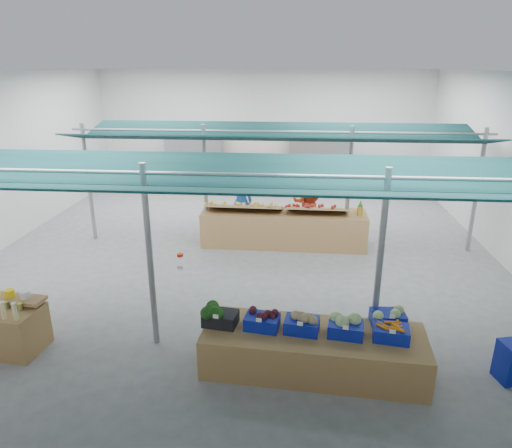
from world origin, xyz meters
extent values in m
plane|color=slate|center=(0.00, 0.00, 0.00)|extent=(13.00, 13.00, 0.00)
plane|color=silver|center=(0.00, 0.00, 4.20)|extent=(13.00, 13.00, 0.00)
plane|color=silver|center=(0.00, 6.50, 2.10)|extent=(12.00, 0.00, 12.00)
cylinder|color=gray|center=(-4.00, 0.50, 1.50)|extent=(0.10, 0.10, 3.00)
cylinder|color=gray|center=(-1.00, -4.00, 1.50)|extent=(0.10, 0.10, 3.00)
cylinder|color=gray|center=(-1.00, 0.50, 1.50)|extent=(0.10, 0.10, 3.00)
cylinder|color=gray|center=(2.50, -4.00, 1.50)|extent=(0.10, 0.10, 3.00)
cylinder|color=gray|center=(2.50, 0.50, 1.50)|extent=(0.10, 0.10, 3.00)
cylinder|color=gray|center=(5.50, 0.50, 1.50)|extent=(0.10, 0.10, 3.00)
cylinder|color=gray|center=(0.75, -4.00, 2.85)|extent=(10.00, 0.06, 0.06)
cylinder|color=gray|center=(0.75, 0.50, 2.85)|extent=(10.00, 0.06, 0.06)
cube|color=black|center=(0.75, -4.65, 2.78)|extent=(9.50, 1.28, 0.30)
cube|color=black|center=(0.75, -3.35, 2.78)|extent=(9.50, 1.28, 0.30)
cube|color=black|center=(0.75, -0.15, 2.78)|extent=(9.50, 1.28, 0.30)
cube|color=black|center=(0.75, 1.15, 2.78)|extent=(9.50, 1.28, 0.30)
cube|color=#B23F33|center=(-2.50, 6.00, 1.00)|extent=(2.00, 0.50, 2.00)
cube|color=#B23F33|center=(2.00, 6.00, 1.00)|extent=(2.00, 0.50, 2.00)
cube|color=#9B7143|center=(1.55, -4.50, 0.32)|extent=(3.32, 1.32, 0.63)
cube|color=#9B7143|center=(0.96, 0.49, 0.44)|extent=(4.09, 1.01, 0.87)
cube|color=#9B7143|center=(-0.89, 5.67, 0.47)|extent=(5.32, 1.34, 0.95)
imported|color=#18499D|center=(-0.24, 1.59, 0.82)|extent=(0.60, 0.40, 1.63)
imported|color=#992C12|center=(1.56, 1.59, 0.82)|extent=(0.80, 0.63, 1.63)
cube|color=black|center=(0.15, -4.40, 0.73)|extent=(0.55, 0.42, 0.20)
cube|color=white|center=(0.12, -4.62, 0.89)|extent=(0.08, 0.02, 0.06)
cube|color=#0D1C94|center=(0.79, -4.45, 0.73)|extent=(0.55, 0.42, 0.20)
cube|color=white|center=(0.75, -4.67, 0.89)|extent=(0.08, 0.02, 0.06)
cube|color=#0D1C94|center=(1.37, -4.49, 0.73)|extent=(0.55, 0.42, 0.20)
cube|color=white|center=(1.34, -4.71, 0.89)|extent=(0.08, 0.02, 0.06)
cube|color=#0D1C94|center=(2.00, -4.54, 0.73)|extent=(0.55, 0.42, 0.20)
cube|color=white|center=(1.97, -4.75, 0.89)|extent=(0.08, 0.02, 0.06)
cube|color=#0D1C94|center=(2.63, -4.58, 0.73)|extent=(0.55, 0.42, 0.20)
cube|color=white|center=(2.60, -4.80, 0.89)|extent=(0.08, 0.02, 0.06)
sphere|color=brown|center=(0.01, -4.50, 0.87)|extent=(0.09, 0.09, 0.09)
sphere|color=brown|center=(-0.04, -4.52, 0.91)|extent=(0.06, 0.06, 0.06)
cylinder|color=red|center=(-0.81, -2.93, 1.10)|extent=(0.12, 0.12, 0.05)
cube|color=white|center=(-0.81, -2.99, 0.88)|extent=(0.10, 0.01, 0.07)
cube|color=#997247|center=(-0.02, 0.41, 0.99)|extent=(1.91, 0.72, 0.26)
cube|color=#997247|center=(1.78, 0.39, 0.99)|extent=(1.51, 0.71, 0.26)
cylinder|color=#8C6019|center=(2.80, 0.38, 0.98)|extent=(0.14, 0.14, 0.22)
cone|color=#26661E|center=(2.80, 0.38, 1.17)|extent=(0.12, 0.12, 0.18)
cube|color=#0D1C94|center=(2.66, -4.18, 0.73)|extent=(0.52, 0.38, 0.20)
cube|color=white|center=(2.68, -4.40, 0.89)|extent=(0.08, 0.02, 0.06)
camera|label=1|loc=(1.21, -10.33, 4.34)|focal=32.00mm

